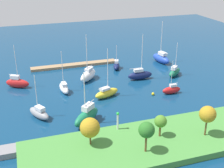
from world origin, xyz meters
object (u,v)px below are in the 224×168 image
harbor_beacon (118,120)px  sailboat_yellow_lone_south (107,93)px  sailboat_navy_outer_mooring (116,66)px  sailboat_green_off_beacon (87,116)px  park_tree_west (90,128)px  sailboat_white_near_pier (88,75)px  park_tree_east (208,114)px  sailboat_gray_lone_north (39,113)px  sailboat_white_mid_basin (64,88)px  sailboat_green_inner_mooring (175,72)px  park_tree_mideast (147,130)px  park_tree_midwest (161,122)px  sailboat_navy_by_breakwater (140,75)px  sailboat_blue_far_north (161,58)px  sailboat_red_center_basin (172,90)px  pier_dock (74,65)px  mooring_buoy_yellow (153,94)px  sailboat_red_along_channel (17,83)px

harbor_beacon → sailboat_yellow_lone_south: bearing=-100.0°
sailboat_navy_outer_mooring → sailboat_green_off_beacon: 32.57m
park_tree_west → sailboat_white_near_pier: 32.50m
harbor_beacon → park_tree_east: 16.33m
sailboat_yellow_lone_south → sailboat_gray_lone_north: sailboat_yellow_lone_south is taller
sailboat_white_mid_basin → sailboat_green_inner_mooring: bearing=-91.3°
park_tree_mideast → sailboat_green_off_beacon: size_ratio=0.49×
sailboat_white_mid_basin → sailboat_gray_lone_north: size_ratio=1.11×
sailboat_navy_outer_mooring → park_tree_west: bearing=-3.4°
park_tree_east → sailboat_white_near_pier: sailboat_white_near_pier is taller
park_tree_midwest → park_tree_west: bearing=-6.6°
sailboat_navy_by_breakwater → sailboat_blue_far_north: 16.21m
harbor_beacon → sailboat_gray_lone_north: sailboat_gray_lone_north is taller
sailboat_gray_lone_north → sailboat_white_near_pier: bearing=-70.2°
park_tree_east → sailboat_red_center_basin: sailboat_red_center_basin is taller
pier_dock → park_tree_east: 49.94m
park_tree_midwest → park_tree_east: bearing=164.1°
sailboat_white_mid_basin → sailboat_gray_lone_north: 13.52m
sailboat_navy_by_breakwater → mooring_buoy_yellow: sailboat_navy_by_breakwater is taller
sailboat_green_inner_mooring → mooring_buoy_yellow: sailboat_green_inner_mooring is taller
park_tree_mideast → park_tree_east: 12.51m
harbor_beacon → park_tree_east: bearing=154.7°
sailboat_blue_far_north → sailboat_gray_lone_north: bearing=110.4°
park_tree_mideast → sailboat_green_off_beacon: sailboat_green_off_beacon is taller
park_tree_east → sailboat_navy_outer_mooring: bearing=-85.7°
sailboat_navy_outer_mooring → park_tree_midwest: bearing=14.6°
pier_dock → mooring_buoy_yellow: (-14.17, 26.60, -0.02)m
park_tree_mideast → sailboat_white_near_pier: (0.90, -36.46, -3.88)m
park_tree_mideast → sailboat_red_along_channel: size_ratio=0.49×
sailboat_green_inner_mooring → sailboat_white_near_pier: size_ratio=0.75×
sailboat_gray_lone_north → sailboat_green_inner_mooring: bearing=-101.2°
sailboat_blue_far_north → sailboat_green_off_beacon: 43.04m
harbor_beacon → park_tree_west: 7.00m
park_tree_west → sailboat_white_mid_basin: 26.10m
park_tree_mideast → sailboat_blue_far_north: bearing=-119.7°
park_tree_west → sailboat_blue_far_north: size_ratio=0.39×
sailboat_green_off_beacon → sailboat_red_along_channel: bearing=-102.9°
park_tree_east → sailboat_gray_lone_north: bearing=-32.8°
sailboat_navy_by_breakwater → sailboat_white_mid_basin: 21.45m
park_tree_mideast → sailboat_gray_lone_north: sailboat_gray_lone_north is taller
pier_dock → sailboat_white_near_pier: bearing=96.6°
sailboat_green_off_beacon → sailboat_red_center_basin: size_ratio=1.30×
park_tree_midwest → sailboat_yellow_lone_south: (3.64, -21.13, -3.11)m
sailboat_red_center_basin → park_tree_midwest: bearing=55.5°
park_tree_mideast → park_tree_midwest: (-4.38, -3.51, -1.13)m
sailboat_gray_lone_north → sailboat_red_center_basin: (-32.39, -2.09, -0.09)m
sailboat_red_center_basin → mooring_buoy_yellow: size_ratio=12.03×
sailboat_gray_lone_north → sailboat_green_off_beacon: sailboat_green_off_beacon is taller
harbor_beacon → sailboat_green_inner_mooring: size_ratio=0.39×
sailboat_navy_by_breakwater → sailboat_blue_far_north: size_ratio=0.96×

